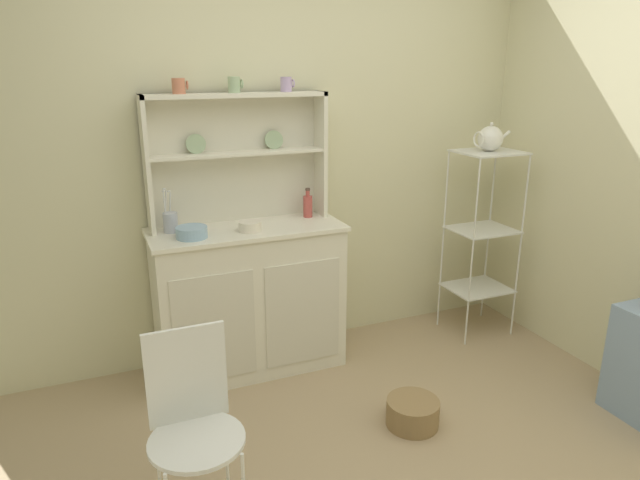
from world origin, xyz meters
TOP-DOWN VIEW (x-y plane):
  - wall_back at (0.00, 1.62)m, footprint 3.84×0.05m
  - hutch_cabinet at (-0.33, 1.37)m, footprint 1.11×0.45m
  - hutch_shelf_unit at (-0.33, 1.53)m, footprint 1.04×0.18m
  - bakers_rack at (1.25, 1.25)m, footprint 0.40×0.34m
  - wire_chair at (-0.87, 0.22)m, footprint 0.36×0.36m
  - floor_basket at (0.27, 0.48)m, footprint 0.27×0.27m
  - cup_terracotta_0 at (-0.63, 1.49)m, footprint 0.08×0.07m
  - cup_sage_1 at (-0.33, 1.49)m, footprint 0.08×0.07m
  - cup_lilac_2 at (-0.03, 1.49)m, footprint 0.08×0.06m
  - bowl_mixing_large at (-0.65, 1.29)m, footprint 0.17×0.17m
  - bowl_floral_medium at (-0.33, 1.29)m, footprint 0.13×0.13m
  - jam_bottle at (0.08, 1.45)m, footprint 0.06×0.06m
  - utensil_jar at (-0.74, 1.45)m, footprint 0.08×0.08m
  - porcelain_teapot at (1.25, 1.25)m, footprint 0.25×0.16m

SIDE VIEW (x-z plane):
  - floor_basket at x=0.27m, z-range 0.00..0.14m
  - hutch_cabinet at x=-0.33m, z-range 0.01..0.90m
  - wire_chair at x=-0.87m, z-range 0.09..0.94m
  - bakers_rack at x=1.25m, z-range 0.14..1.39m
  - bowl_floral_medium at x=-0.33m, z-range 0.89..0.95m
  - bowl_mixing_large at x=-0.65m, z-range 0.89..0.95m
  - utensil_jar at x=-0.74m, z-range 0.83..1.07m
  - jam_bottle at x=0.08m, z-range 0.87..1.05m
  - wall_back at x=0.00m, z-range 0.00..2.50m
  - hutch_shelf_unit at x=-0.33m, z-range 0.95..1.69m
  - porcelain_teapot at x=1.25m, z-range 1.24..1.42m
  - cup_terracotta_0 at x=-0.63m, z-range 1.63..1.71m
  - cup_lilac_2 at x=-0.03m, z-range 1.63..1.71m
  - cup_sage_1 at x=-0.33m, z-range 1.63..1.72m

